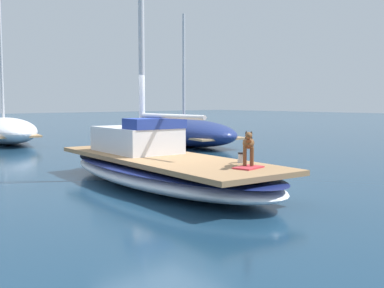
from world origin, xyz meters
TOP-DOWN VIEW (x-y plane):
  - ground_plane at (0.00, 0.00)m, footprint 120.00×120.00m
  - sailboat_main at (0.00, 0.00)m, footprint 3.12×7.42m
  - cabin_house at (0.10, 1.11)m, footprint 1.58×2.33m
  - dog_brown at (0.24, -2.35)m, footprint 0.74×0.70m
  - deck_winch at (0.56, -1.88)m, footprint 0.16×0.16m
  - deck_towel at (0.08, -2.50)m, footprint 0.62×0.46m
  - moored_boat_far_astern at (1.12, 12.94)m, footprint 3.49×6.43m
  - moored_boat_starboard_side at (6.57, 6.68)m, footprint 3.55×6.12m

SIDE VIEW (x-z plane):
  - ground_plane at x=0.00m, z-range 0.00..0.00m
  - sailboat_main at x=0.00m, z-range 0.01..0.67m
  - moored_boat_starboard_side at x=6.57m, z-range -2.20..3.34m
  - moored_boat_far_astern at x=1.12m, z-range -2.96..4.15m
  - deck_towel at x=0.08m, z-range 0.66..0.69m
  - deck_winch at x=0.56m, z-range 0.65..0.86m
  - cabin_house at x=0.10m, z-range 0.59..1.43m
  - dog_brown at x=0.24m, z-range 0.73..1.43m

